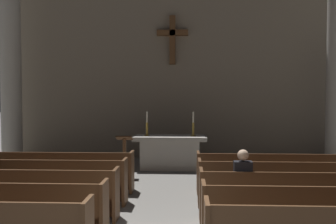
% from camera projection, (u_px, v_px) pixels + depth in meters
% --- Properties ---
extents(pew_left_row_3, '(3.53, 0.50, 0.95)m').
position_uv_depth(pew_left_row_3, '(22.00, 193.00, 7.41)').
color(pew_left_row_3, brown).
rests_on(pew_left_row_3, ground).
extents(pew_left_row_4, '(3.53, 0.50, 0.95)m').
position_uv_depth(pew_left_row_4, '(43.00, 181.00, 8.45)').
color(pew_left_row_4, brown).
rests_on(pew_left_row_4, ground).
extents(pew_left_row_5, '(3.53, 0.50, 0.95)m').
position_uv_depth(pew_left_row_5, '(58.00, 171.00, 9.49)').
color(pew_left_row_5, brown).
rests_on(pew_left_row_5, ground).
extents(pew_right_row_2, '(3.53, 0.50, 0.95)m').
position_uv_depth(pew_right_row_2, '(318.00, 214.00, 6.13)').
color(pew_right_row_2, brown).
rests_on(pew_right_row_2, ground).
extents(pew_right_row_3, '(3.53, 0.50, 0.95)m').
position_uv_depth(pew_right_row_3, '(299.00, 197.00, 7.17)').
color(pew_right_row_3, brown).
rests_on(pew_right_row_3, ground).
extents(pew_right_row_4, '(3.53, 0.50, 0.95)m').
position_uv_depth(pew_right_row_4, '(285.00, 183.00, 8.21)').
color(pew_right_row_4, brown).
rests_on(pew_right_row_4, ground).
extents(pew_right_row_5, '(3.53, 0.50, 0.95)m').
position_uv_depth(pew_right_row_5, '(274.00, 173.00, 9.25)').
color(pew_right_row_5, brown).
rests_on(pew_right_row_5, ground).
extents(column_left_third, '(0.99, 0.99, 6.87)m').
position_uv_depth(column_left_third, '(11.00, 60.00, 13.01)').
color(column_left_third, '#ADA89E').
rests_on(column_left_third, ground).
extents(altar, '(2.20, 0.90, 1.01)m').
position_uv_depth(altar, '(170.00, 151.00, 12.23)').
color(altar, '#A8A399').
rests_on(altar, ground).
extents(candlestick_left, '(0.16, 0.16, 0.73)m').
position_uv_depth(candlestick_left, '(147.00, 128.00, 12.23)').
color(candlestick_left, '#B79338').
rests_on(candlestick_left, altar).
extents(candlestick_right, '(0.16, 0.16, 0.73)m').
position_uv_depth(candlestick_right, '(193.00, 128.00, 12.16)').
color(candlestick_right, '#B79338').
rests_on(candlestick_right, altar).
extents(apse_with_cross, '(11.41, 0.45, 7.52)m').
position_uv_depth(apse_with_cross, '(173.00, 52.00, 14.27)').
color(apse_with_cross, gray).
rests_on(apse_with_cross, ground).
extents(lectern, '(0.44, 0.36, 1.15)m').
position_uv_depth(lectern, '(124.00, 157.00, 11.09)').
color(lectern, brown).
rests_on(lectern, ground).
extents(lone_worshipper, '(0.32, 0.43, 1.32)m').
position_uv_depth(lone_worshipper, '(242.00, 184.00, 7.25)').
color(lone_worshipper, '#26262B').
rests_on(lone_worshipper, ground).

